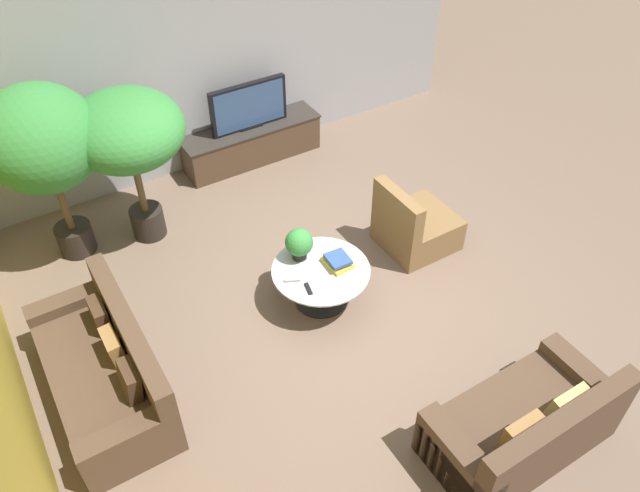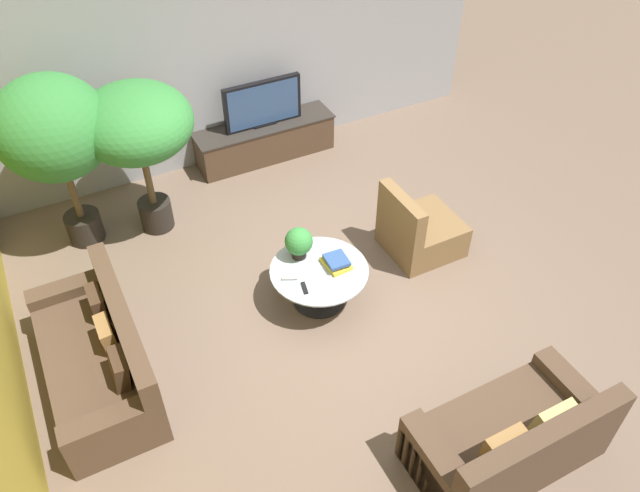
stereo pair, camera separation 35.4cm
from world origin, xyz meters
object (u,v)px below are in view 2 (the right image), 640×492
at_px(coffee_table, 319,279).
at_px(armchair_wicker, 419,231).
at_px(media_console, 265,140).
at_px(couch_by_wall, 100,359).
at_px(potted_plant_tabletop, 299,242).
at_px(television, 263,104).
at_px(potted_palm_corner, 136,127).
at_px(couch_near_entry, 510,439).
at_px(potted_palm_tall, 53,132).

distance_m(coffee_table, armchair_wicker, 1.40).
height_order(media_console, armchair_wicker, armchair_wicker).
distance_m(couch_by_wall, potted_plant_tabletop, 2.22).
bearing_deg(couch_by_wall, coffee_table, 89.24).
height_order(coffee_table, couch_by_wall, couch_by_wall).
xyz_separation_m(media_console, potted_plant_tabletop, (-0.69, -2.50, 0.38)).
xyz_separation_m(coffee_table, armchair_wicker, (1.38, 0.19, -0.04)).
distance_m(media_console, armchair_wicker, 2.70).
distance_m(television, potted_palm_corner, 2.02).
xyz_separation_m(media_console, armchair_wicker, (0.79, -2.58, 0.01)).
bearing_deg(television, potted_plant_tabletop, -105.43).
relative_size(couch_by_wall, potted_palm_corner, 1.02).
bearing_deg(media_console, armchair_wicker, -73.01).
bearing_deg(potted_plant_tabletop, armchair_wicker, -3.23).
relative_size(couch_near_entry, armchair_wicker, 1.86).
height_order(couch_by_wall, potted_palm_corner, potted_palm_corner).
bearing_deg(couch_near_entry, couch_by_wall, -40.29).
bearing_deg(television, media_console, 90.00).
distance_m(media_console, potted_palm_tall, 2.92).
height_order(couch_near_entry, potted_palm_tall, potted_palm_tall).
bearing_deg(coffee_table, couch_near_entry, -76.84).
bearing_deg(couch_by_wall, television, 133.71).
height_order(television, couch_near_entry, television).
bearing_deg(media_console, potted_palm_tall, -166.70).
distance_m(television, couch_by_wall, 4.00).
bearing_deg(couch_near_entry, potted_palm_corner, -68.33).
bearing_deg(couch_near_entry, coffee_table, -76.84).
height_order(couch_by_wall, armchair_wicker, armchair_wicker).
height_order(coffee_table, potted_palm_corner, potted_palm_corner).
relative_size(television, coffee_table, 1.05).
relative_size(coffee_table, potted_palm_corner, 0.55).
xyz_separation_m(couch_near_entry, potted_plant_tabletop, (-0.65, 2.64, 0.36)).
relative_size(media_console, potted_plant_tabletop, 5.39).
height_order(potted_palm_tall, potted_plant_tabletop, potted_palm_tall).
bearing_deg(armchair_wicker, couch_by_wall, 92.52).
height_order(television, coffee_table, television).
bearing_deg(armchair_wicker, coffee_table, 97.85).
bearing_deg(potted_palm_corner, media_console, 23.54).
bearing_deg(potted_palm_corner, couch_near_entry, -68.33).
bearing_deg(coffee_table, television, 77.90).
bearing_deg(potted_palm_corner, armchair_wicker, -35.20).
xyz_separation_m(couch_near_entry, potted_palm_tall, (-2.55, 4.53, 1.18)).
relative_size(media_console, potted_palm_corner, 1.04).
relative_size(media_console, television, 1.80).
bearing_deg(armchair_wicker, television, 17.00).
xyz_separation_m(potted_palm_tall, potted_plant_tabletop, (1.90, -1.89, -0.82)).
bearing_deg(couch_near_entry, television, -90.46).
relative_size(coffee_table, potted_plant_tabletop, 2.86).
bearing_deg(couch_by_wall, armchair_wicker, 92.52).
bearing_deg(armchair_wicker, potted_plant_tabletop, 86.77).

